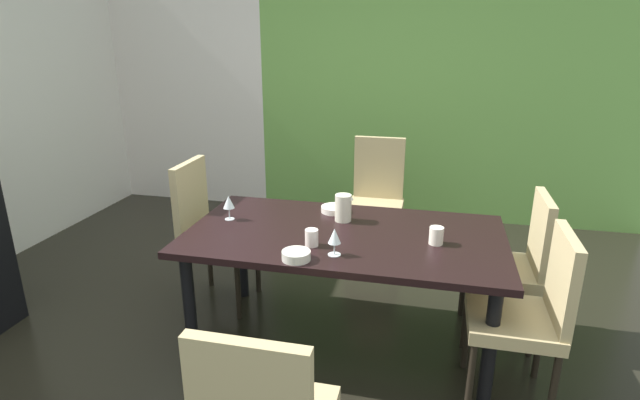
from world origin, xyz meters
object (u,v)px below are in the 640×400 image
object	(u,v)px
cup_left	(436,236)
serving_bowl_corner	(296,255)
chair_head_far	(377,194)
dining_table	(344,245)
chair_left_far	(208,228)
chair_right_far	(515,260)
serving_bowl_west	(334,209)
wine_glass_east	(334,237)
chair_right_near	(531,309)
cup_near_shelf	(312,238)
wine_glass_front	(229,203)
pitcher_center	(343,208)

from	to	relation	value
cup_left	serving_bowl_corner	bearing A→B (deg)	-152.03
chair_head_far	dining_table	bearing A→B (deg)	88.62
chair_left_far	cup_left	bearing A→B (deg)	77.62
chair_head_far	chair_right_far	bearing A→B (deg)	133.10
serving_bowl_west	wine_glass_east	bearing A→B (deg)	-78.43
chair_right_near	chair_right_far	size ratio (longest dim) A/B	1.00
chair_right_far	wine_glass_east	distance (m)	1.20
chair_left_far	chair_head_far	bearing A→B (deg)	134.88
dining_table	chair_left_far	xyz separation A→B (m)	(-1.00, 0.29, -0.10)
chair_right_near	wine_glass_east	world-z (taller)	chair_right_near
wine_glass_east	cup_near_shelf	world-z (taller)	wine_glass_east
wine_glass_front	cup_left	bearing A→B (deg)	-4.42
chair_right_near	chair_left_far	bearing A→B (deg)	73.97
pitcher_center	wine_glass_east	bearing A→B (deg)	-84.62
dining_table	wine_glass_front	xyz separation A→B (m)	(-0.73, 0.05, 0.19)
chair_right_near	pitcher_center	distance (m)	1.18
cup_near_shelf	serving_bowl_corner	bearing A→B (deg)	-100.08
chair_head_far	wine_glass_front	world-z (taller)	chair_head_far
wine_glass_front	serving_bowl_west	distance (m)	0.67
cup_near_shelf	pitcher_center	world-z (taller)	pitcher_center
chair_right_far	wine_glass_front	xyz separation A→B (m)	(-1.73, -0.24, 0.31)
serving_bowl_corner	chair_left_far	bearing A→B (deg)	139.78
chair_left_far	wine_glass_front	world-z (taller)	chair_left_far
wine_glass_east	serving_bowl_corner	world-z (taller)	wine_glass_east
chair_head_far	chair_left_far	bearing A→B (deg)	44.88
serving_bowl_west	cup_left	bearing A→B (deg)	-30.36
chair_right_far	serving_bowl_corner	size ratio (longest dim) A/B	6.30
wine_glass_front	pitcher_center	bearing A→B (deg)	11.34
serving_bowl_corner	wine_glass_east	bearing A→B (deg)	29.22
cup_near_shelf	wine_glass_front	bearing A→B (deg)	155.20
chair_right_near	cup_near_shelf	xyz separation A→B (m)	(-1.13, 0.06, 0.25)
serving_bowl_west	wine_glass_front	bearing A→B (deg)	-155.08
wine_glass_front	serving_bowl_corner	distance (m)	0.73
wine_glass_front	chair_left_far	bearing A→B (deg)	138.65
wine_glass_east	chair_right_near	bearing A→B (deg)	1.54
wine_glass_front	serving_bowl_corner	xyz separation A→B (m)	(0.56, -0.46, -0.09)
wine_glass_east	chair_head_far	bearing A→B (deg)	89.01
chair_right_near	serving_bowl_corner	bearing A→B (deg)	96.16
serving_bowl_corner	chair_right_near	bearing A→B (deg)	6.16
wine_glass_front	cup_near_shelf	distance (m)	0.65
wine_glass_front	cup_left	size ratio (longest dim) A/B	1.58
chair_right_far	wine_glass_east	size ratio (longest dim) A/B	6.35
dining_table	chair_right_near	size ratio (longest dim) A/B	1.95
cup_near_shelf	serving_bowl_west	bearing A→B (deg)	88.74
dining_table	wine_glass_east	distance (m)	0.36
dining_table	serving_bowl_west	bearing A→B (deg)	111.20
chair_right_near	serving_bowl_corner	world-z (taller)	chair_right_near
chair_head_far	chair_right_near	bearing A→B (deg)	121.00
chair_head_far	cup_left	distance (m)	1.46
serving_bowl_corner	pitcher_center	distance (m)	0.62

